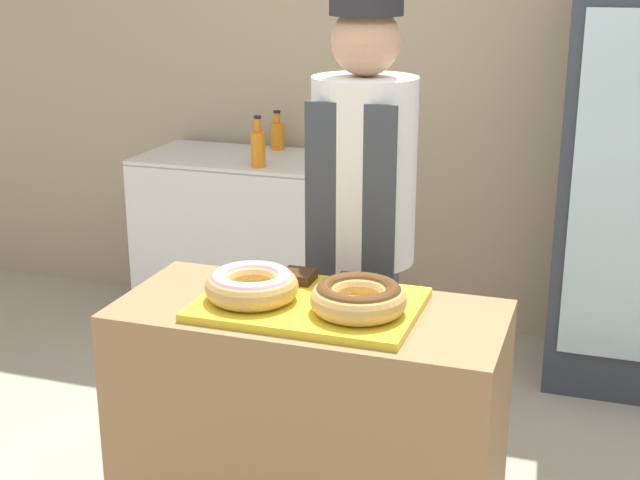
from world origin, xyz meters
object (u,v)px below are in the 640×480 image
Objects in this scene: bottle_orange at (277,135)px; bottle_orange_b at (258,147)px; beverage_fridge at (634,185)px; serving_tray at (309,304)px; brownie_back_left at (298,276)px; brownie_back_right at (352,282)px; baker_person at (363,236)px; chest_freezer at (245,242)px; donut_light_glaze at (252,284)px; donut_chocolate_glaze at (358,297)px.

bottle_orange_b is (0.06, -0.42, 0.02)m from bottle_orange.
bottle_orange is (-1.77, 0.22, 0.08)m from beverage_fridge.
serving_tray is 6.63× the size of brownie_back_left.
serving_tray is 0.17m from brownie_back_right.
baker_person reaches higher than bottle_orange.
brownie_back_left reaches higher than chest_freezer.
beverage_fridge reaches higher than donut_light_glaze.
donut_chocolate_glaze is 0.15× the size of beverage_fridge.
beverage_fridge is at bearing 67.62° from donut_chocolate_glaze.
bottle_orange_b is (-0.89, 1.42, 0.09)m from brownie_back_right.
bottle_orange is (-0.87, 1.98, 0.10)m from serving_tray.
bottle_orange reaches higher than brownie_back_right.
bottle_orange_b is at bearing 120.94° from donut_chocolate_glaze.
donut_light_glaze is 2.14m from bottle_orange.
baker_person reaches higher than bottle_orange_b.
baker_person is 1.50m from beverage_fridge.
donut_chocolate_glaze is at bearing 0.00° from donut_light_glaze.
chest_freezer is at bearing 128.98° from baker_person.
brownie_back_left reaches higher than serving_tray.
bottle_orange is at bearing 113.01° from brownie_back_left.
donut_light_glaze is at bearing -70.84° from bottle_orange.
bottle_orange reaches higher than serving_tray.
bottle_orange_b reaches higher than brownie_back_right.
bottle_orange is at bearing 113.60° from serving_tray.
brownie_back_right reaches higher than chest_freezer.
brownie_back_right is at bearing -56.90° from chest_freezer.
chest_freezer is at bearing 118.57° from brownie_back_left.
beverage_fridge is 1.72m from bottle_orange_b.
beverage_fridge reaches higher than brownie_back_left.
brownie_back_right is at bearing 37.49° from donut_light_glaze.
chest_freezer is 4.21× the size of bottle_orange_b.
serving_tray is 1.98m from beverage_fridge.
serving_tray is at bearing 15.09° from donut_light_glaze.
chest_freezer is (-1.87, 0.01, -0.45)m from beverage_fridge.
bottle_orange is at bearing 121.54° from baker_person.
brownie_back_right is 2.07m from bottle_orange.
donut_chocolate_glaze is at bearing -112.38° from beverage_fridge.
beverage_fridge is (0.99, 1.61, -0.01)m from brownie_back_left.
donut_light_glaze and donut_chocolate_glaze have the same top height.
brownie_back_right is at bearing 0.00° from brownie_back_left.
brownie_back_right is (0.17, 0.00, 0.00)m from brownie_back_left.
serving_tray is at bearing -117.21° from beverage_fridge.
serving_tray is 0.17m from brownie_back_left.
brownie_back_right is at bearing -78.72° from baker_person.
beverage_fridge is at bearing 62.79° from serving_tray.
chest_freezer is at bearing 129.56° from bottle_orange_b.
chest_freezer is at bearing -115.49° from bottle_orange.
bottle_orange_b reaches higher than donut_light_glaze.
brownie_back_right is (0.09, 0.15, 0.03)m from serving_tray.
bottle_orange_b is (0.17, -0.20, 0.55)m from chest_freezer.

